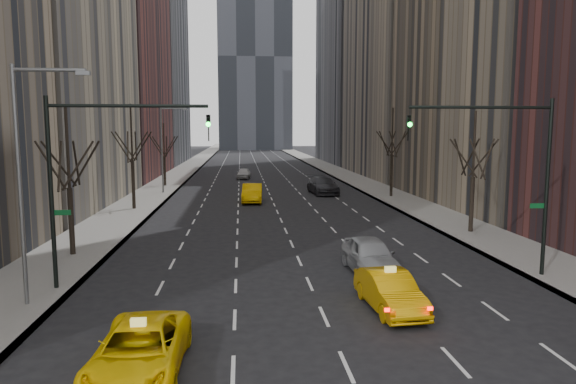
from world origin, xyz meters
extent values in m
cube|color=slate|center=(-12.25, 70.00, 0.07)|extent=(4.50, 320.00, 0.15)
cube|color=slate|center=(12.25, 70.00, 0.07)|extent=(4.50, 320.00, 0.15)
cube|color=brown|center=(-21.50, 66.00, 22.00)|extent=(14.00, 28.00, 44.00)
cube|color=slate|center=(-21.50, 96.00, 30.00)|extent=(14.00, 30.00, 60.00)
cube|color=tan|center=(21.50, 64.00, 25.00)|extent=(14.00, 28.00, 50.00)
cube|color=slate|center=(21.50, 95.00, 29.00)|extent=(14.00, 30.00, 58.00)
cylinder|color=black|center=(-12.00, 18.00, 1.93)|extent=(0.28, 0.28, 3.57)
cylinder|color=black|center=(-12.00, 18.00, 5.84)|extent=(0.16, 0.16, 4.25)
cylinder|color=black|center=(-11.85, 18.85, 4.95)|extent=(0.42, 1.80, 2.52)
cylinder|color=black|center=(-11.19, 18.29, 4.95)|extent=(1.74, 0.72, 2.52)
cylinder|color=black|center=(-11.34, 17.45, 4.95)|extent=(1.46, 1.25, 2.52)
cylinder|color=black|center=(-12.15, 17.15, 4.95)|extent=(0.42, 1.80, 2.52)
cylinder|color=black|center=(-12.81, 17.71, 4.95)|extent=(1.74, 0.72, 2.52)
cylinder|color=black|center=(-12.66, 18.55, 4.95)|extent=(1.46, 1.25, 2.52)
cylinder|color=black|center=(-12.00, 34.00, 2.15)|extent=(0.28, 0.28, 3.99)
cylinder|color=black|center=(-12.00, 34.00, 6.52)|extent=(0.16, 0.16, 4.75)
cylinder|color=black|center=(-11.85, 34.85, 5.37)|extent=(0.42, 1.80, 2.52)
cylinder|color=black|center=(-11.19, 34.29, 5.37)|extent=(1.74, 0.72, 2.52)
cylinder|color=black|center=(-11.34, 33.45, 5.37)|extent=(1.46, 1.25, 2.52)
cylinder|color=black|center=(-12.15, 33.15, 5.37)|extent=(0.42, 1.80, 2.52)
cylinder|color=black|center=(-12.81, 33.71, 5.37)|extent=(1.74, 0.72, 2.52)
cylinder|color=black|center=(-12.66, 34.55, 5.37)|extent=(1.46, 1.25, 2.52)
cylinder|color=black|center=(-12.00, 52.00, 1.83)|extent=(0.28, 0.28, 3.36)
cylinder|color=black|center=(-12.00, 52.00, 5.51)|extent=(0.16, 0.16, 4.00)
cylinder|color=black|center=(-11.85, 52.85, 4.74)|extent=(0.42, 1.80, 2.52)
cylinder|color=black|center=(-11.19, 52.29, 4.74)|extent=(1.74, 0.72, 2.52)
cylinder|color=black|center=(-11.34, 51.45, 4.74)|extent=(1.46, 1.25, 2.52)
cylinder|color=black|center=(-12.15, 51.15, 4.74)|extent=(0.42, 1.80, 2.52)
cylinder|color=black|center=(-12.81, 51.71, 4.74)|extent=(1.74, 0.72, 2.52)
cylinder|color=black|center=(-12.66, 52.55, 4.74)|extent=(1.46, 1.25, 2.52)
cylinder|color=black|center=(12.00, 22.00, 1.93)|extent=(0.28, 0.28, 3.57)
cylinder|color=black|center=(12.00, 22.00, 5.84)|extent=(0.16, 0.16, 4.25)
cylinder|color=black|center=(12.15, 22.85, 4.95)|extent=(0.42, 1.80, 2.52)
cylinder|color=black|center=(12.81, 22.29, 4.95)|extent=(1.74, 0.72, 2.52)
cylinder|color=black|center=(12.66, 21.45, 4.95)|extent=(1.46, 1.25, 2.52)
cylinder|color=black|center=(11.85, 21.15, 4.95)|extent=(0.42, 1.80, 2.52)
cylinder|color=black|center=(11.19, 21.71, 4.95)|extent=(1.74, 0.72, 2.52)
cylinder|color=black|center=(11.34, 22.55, 4.95)|extent=(1.46, 1.25, 2.52)
cylinder|color=black|center=(12.00, 40.00, 2.15)|extent=(0.28, 0.28, 3.99)
cylinder|color=black|center=(12.00, 40.00, 6.52)|extent=(0.16, 0.16, 4.75)
cylinder|color=black|center=(12.15, 40.85, 5.37)|extent=(0.42, 1.80, 2.52)
cylinder|color=black|center=(12.81, 40.29, 5.37)|extent=(1.74, 0.72, 2.52)
cylinder|color=black|center=(12.66, 39.45, 5.37)|extent=(1.46, 1.25, 2.52)
cylinder|color=black|center=(11.85, 39.15, 5.37)|extent=(0.42, 1.80, 2.52)
cylinder|color=black|center=(11.19, 39.71, 5.37)|extent=(1.74, 0.72, 2.52)
cylinder|color=black|center=(11.34, 40.55, 5.37)|extent=(1.46, 1.25, 2.52)
cylinder|color=black|center=(-10.80, 12.00, 4.15)|extent=(0.18, 0.18, 8.00)
cylinder|color=black|center=(-7.55, 12.00, 7.75)|extent=(6.50, 0.14, 0.14)
imported|color=black|center=(-4.30, 12.00, 6.85)|extent=(0.18, 0.22, 1.10)
sphere|color=#0CFF33|center=(-4.30, 11.82, 7.00)|extent=(0.20, 0.20, 0.20)
cube|color=#0C5926|center=(-10.40, 12.00, 3.35)|extent=(0.70, 0.04, 0.22)
cylinder|color=black|center=(10.80, 12.00, 4.15)|extent=(0.18, 0.18, 8.00)
cylinder|color=black|center=(7.55, 12.00, 7.75)|extent=(6.50, 0.14, 0.14)
imported|color=black|center=(4.30, 12.00, 6.85)|extent=(0.18, 0.22, 1.10)
sphere|color=#0CFF33|center=(4.30, 11.82, 7.00)|extent=(0.20, 0.20, 0.20)
cube|color=#0C5926|center=(10.40, 12.00, 3.35)|extent=(0.70, 0.04, 0.22)
cylinder|color=slate|center=(-11.20, 10.00, 4.65)|extent=(0.16, 0.16, 9.00)
cylinder|color=slate|center=(-9.90, 10.00, 8.95)|extent=(2.60, 0.14, 0.14)
cube|color=slate|center=(-8.70, 10.00, 8.85)|extent=(0.50, 0.22, 0.15)
cylinder|color=slate|center=(-11.20, 45.00, 4.65)|extent=(0.16, 0.16, 9.00)
cylinder|color=slate|center=(-9.90, 45.00, 8.95)|extent=(2.60, 0.14, 0.14)
cube|color=slate|center=(-8.70, 45.00, 8.85)|extent=(0.50, 0.22, 0.15)
imported|color=yellow|center=(-5.81, 3.99, 0.72)|extent=(2.46, 5.20, 1.43)
imported|color=#D59704|center=(2.59, 8.49, 0.73)|extent=(1.88, 4.53, 1.46)
imported|color=#979A9F|center=(3.10, 13.53, 0.84)|extent=(2.14, 5.01, 1.69)
imported|color=#FFB905|center=(-1.94, 37.97, 0.86)|extent=(2.07, 5.28, 1.71)
imported|color=#2B2B30|center=(5.65, 43.56, 0.89)|extent=(2.97, 6.32, 1.78)
imported|color=silver|center=(-2.61, 61.22, 0.73)|extent=(2.12, 4.44, 1.46)
camera|label=1|loc=(-2.96, -9.84, 6.80)|focal=32.00mm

